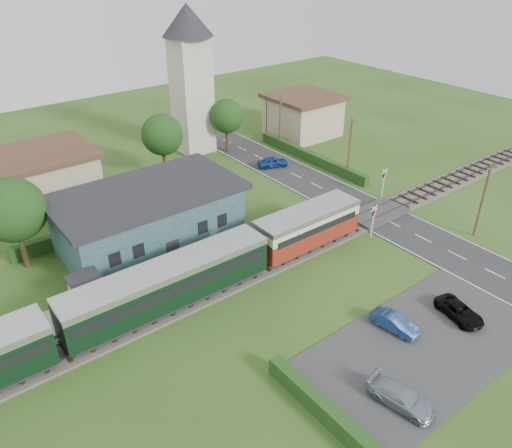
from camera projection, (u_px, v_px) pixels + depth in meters
ground at (317, 259)px, 42.77m from camera, size 120.00×120.00×0.00m
railway_track at (302, 248)px, 44.09m from camera, size 76.00×3.20×0.49m
road at (393, 223)px, 48.04m from camera, size 6.00×70.00×0.05m
car_park at (424, 345)px, 33.73m from camera, size 17.00×9.00×0.08m
crossing_deck at (377, 214)px, 49.31m from camera, size 6.20×3.40×0.45m
platform at (185, 270)px, 40.94m from camera, size 30.00×3.00×0.45m
equipment_hut at (87, 292)px, 35.95m from camera, size 2.30×2.30×2.55m
station_building at (149, 217)px, 43.68m from camera, size 16.00×9.00×5.30m
train at (128, 301)px, 34.45m from camera, size 43.20×2.90×3.40m
church_tower at (190, 69)px, 59.50m from camera, size 6.00×6.00×17.60m
house_west at (41, 177)px, 50.59m from camera, size 10.80×8.80×5.50m
house_east at (303, 115)px, 68.40m from camera, size 8.80×8.80×5.50m
hedge_carpark at (324, 410)px, 28.43m from camera, size 0.80×9.00×1.20m
hedge_roadside at (311, 157)px, 60.95m from camera, size 0.80×18.00×1.20m
hedge_station at (130, 217)px, 47.79m from camera, size 22.00×0.80×1.30m
tree_a at (13, 210)px, 39.11m from camera, size 5.20×5.20×8.00m
tree_b at (162, 135)px, 54.98m from camera, size 4.60×4.60×7.34m
tree_c at (226, 116)px, 61.81m from camera, size 4.20×4.20×6.78m
utility_pole_b at (482, 200)px, 44.35m from camera, size 1.40×0.22×7.00m
utility_pole_c at (350, 148)px, 55.32m from camera, size 1.40×0.22×7.00m
utility_pole_d at (280, 121)px, 63.55m from camera, size 1.40×0.22×7.00m
crossing_signal_near at (373, 217)px, 44.80m from camera, size 0.84×0.28×3.28m
crossing_signal_far at (384, 179)px, 51.90m from camera, size 0.84×0.28×3.28m
streetlamp_east at (267, 113)px, 68.22m from camera, size 0.30×0.30×5.15m
car_on_road at (273, 162)px, 59.45m from camera, size 3.86×2.67×1.22m
car_park_blue at (394, 323)px, 34.76m from camera, size 1.68×3.58×1.13m
car_park_silver at (401, 397)px, 29.11m from camera, size 2.38×4.27×1.17m
car_park_dark at (459, 311)px, 35.89m from camera, size 2.54×4.06×1.05m
pedestrian_near at (244, 239)px, 43.27m from camera, size 0.61×0.47×1.48m
pedestrian_far at (104, 295)px, 36.53m from camera, size 0.73×0.87×1.57m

